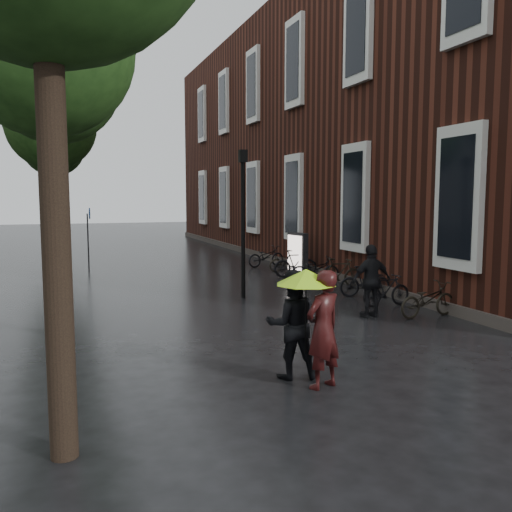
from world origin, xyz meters
name	(u,v)px	position (x,y,z in m)	size (l,w,h in m)	color
ground	(405,440)	(0.00, 0.00, 0.00)	(120.00, 120.00, 0.00)	black
brick_building	(352,139)	(10.47, 19.46, 5.99)	(10.20, 33.20, 12.00)	#38160F
street_trees	(52,105)	(-3.99, 15.91, 6.34)	(4.33, 34.03, 8.91)	black
person_burgundy	(323,329)	(-0.10, 2.04, 0.95)	(0.69, 0.45, 1.89)	black
person_black	(292,324)	(-0.37, 2.65, 0.91)	(0.88, 0.69, 1.82)	black
lime_umbrella	(306,277)	(-0.30, 2.26, 1.76)	(0.99, 0.99, 1.47)	black
pedestrian_walking	(371,281)	(3.40, 6.19, 0.92)	(1.08, 0.45, 1.84)	black
parked_bicycles	(323,271)	(4.64, 11.20, 0.47)	(2.08, 11.46, 1.04)	black
ad_lightbox	(297,254)	(4.67, 13.43, 0.84)	(0.26, 1.10, 1.66)	black
lamp_post	(243,209)	(1.22, 9.79, 2.67)	(0.23, 0.23, 4.40)	black
cycle_sign	(89,229)	(-2.76, 17.64, 1.71)	(0.14, 0.47, 2.59)	#262628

